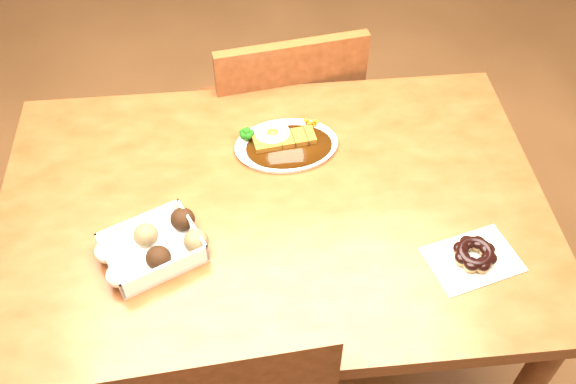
{
  "coord_description": "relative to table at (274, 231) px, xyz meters",
  "views": [
    {
      "loc": [
        -0.06,
        -0.9,
        1.82
      ],
      "look_at": [
        0.03,
        -0.02,
        0.81
      ],
      "focal_mm": 40.0,
      "sensor_mm": 36.0,
      "label": 1
    }
  ],
  "objects": [
    {
      "name": "ground",
      "position": [
        0.0,
        0.0,
        -0.65
      ],
      "size": [
        6.0,
        6.0,
        0.0
      ],
      "primitive_type": "plane",
      "color": "brown",
      "rests_on": "ground"
    },
    {
      "name": "pon_de_ring",
      "position": [
        0.39,
        -0.19,
        0.12
      ],
      "size": [
        0.21,
        0.17,
        0.03
      ],
      "rotation": [
        0.0,
        0.0,
        0.26
      ],
      "color": "silver",
      "rests_on": "table"
    },
    {
      "name": "chair_far",
      "position": [
        0.07,
        0.54,
        -0.17
      ],
      "size": [
        0.48,
        0.48,
        0.87
      ],
      "rotation": [
        0.0,
        0.0,
        3.29
      ],
      "color": "#4D260F",
      "rests_on": "ground"
    },
    {
      "name": "donut_box",
      "position": [
        -0.25,
        -0.11,
        0.13
      ],
      "size": [
        0.23,
        0.21,
        0.05
      ],
      "rotation": [
        0.0,
        0.0,
        0.43
      ],
      "color": "white",
      "rests_on": "table"
    },
    {
      "name": "katsu_curry_plate",
      "position": [
        0.04,
        0.17,
        0.11
      ],
      "size": [
        0.25,
        0.19,
        0.05
      ],
      "rotation": [
        0.0,
        0.0,
        0.07
      ],
      "color": "white",
      "rests_on": "table"
    },
    {
      "name": "table",
      "position": [
        0.0,
        0.0,
        0.0
      ],
      "size": [
        1.2,
        0.8,
        0.75
      ],
      "color": "#4D260F",
      "rests_on": "ground"
    }
  ]
}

